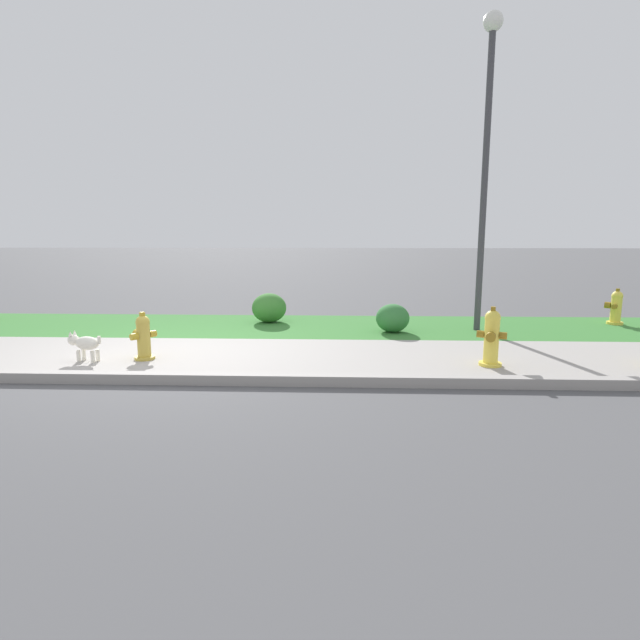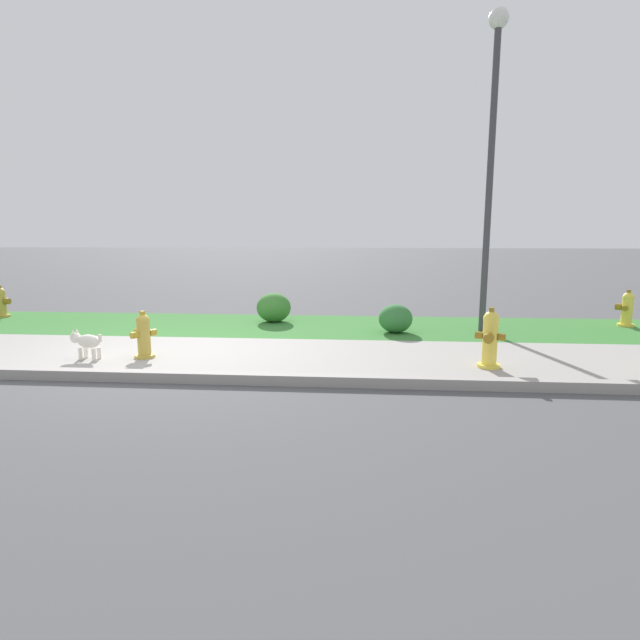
# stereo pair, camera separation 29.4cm
# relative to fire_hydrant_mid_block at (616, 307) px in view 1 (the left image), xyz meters

# --- Properties ---
(ground_plane) EXTENTS (120.00, 120.00, 0.00)m
(ground_plane) POSITION_rel_fire_hydrant_mid_block_xyz_m (-7.61, -2.83, -0.32)
(ground_plane) COLOR #515154
(sidewalk_pavement) EXTENTS (18.00, 2.35, 0.01)m
(sidewalk_pavement) POSITION_rel_fire_hydrant_mid_block_xyz_m (-7.61, -2.83, -0.32)
(sidewalk_pavement) COLOR #9E9993
(sidewalk_pavement) RESTS_ON ground
(grass_verge) EXTENTS (18.00, 2.45, 0.01)m
(grass_verge) POSITION_rel_fire_hydrant_mid_block_xyz_m (-7.61, -0.43, -0.32)
(grass_verge) COLOR #387A33
(grass_verge) RESTS_ON ground
(street_curb) EXTENTS (18.00, 0.16, 0.12)m
(street_curb) POSITION_rel_fire_hydrant_mid_block_xyz_m (-7.61, -4.09, -0.26)
(street_curb) COLOR #9E9993
(street_curb) RESTS_ON ground
(fire_hydrant_mid_block) EXTENTS (0.34, 0.34, 0.68)m
(fire_hydrant_mid_block) POSITION_rel_fire_hydrant_mid_block_xyz_m (0.00, 0.00, 0.00)
(fire_hydrant_mid_block) COLOR yellow
(fire_hydrant_mid_block) RESTS_ON ground
(fire_hydrant_across_street) EXTENTS (0.33, 0.33, 0.65)m
(fire_hydrant_across_street) POSITION_rel_fire_hydrant_mid_block_xyz_m (-7.78, -3.03, -0.01)
(fire_hydrant_across_street) COLOR gold
(fire_hydrant_across_street) RESTS_ON ground
(fire_hydrant_far_end) EXTENTS (0.37, 0.34, 0.77)m
(fire_hydrant_far_end) POSITION_rel_fire_hydrant_mid_block_xyz_m (-3.24, -3.18, 0.05)
(fire_hydrant_far_end) COLOR yellow
(fire_hydrant_far_end) RESTS_ON ground
(small_white_dog) EXTENTS (0.49, 0.24, 0.41)m
(small_white_dog) POSITION_rel_fire_hydrant_mid_block_xyz_m (-8.52, -3.17, -0.08)
(small_white_dog) COLOR silver
(small_white_dog) RESTS_ON ground
(street_lamp) EXTENTS (0.32, 0.32, 5.19)m
(street_lamp) POSITION_rel_fire_hydrant_mid_block_xyz_m (-2.74, -0.69, 3.05)
(street_lamp) COLOR #3D3D42
(street_lamp) RESTS_ON ground
(shrub_bush_near_lamp) EXTENTS (0.66, 0.66, 0.56)m
(shrub_bush_near_lamp) POSITION_rel_fire_hydrant_mid_block_xyz_m (-6.52, -0.04, -0.04)
(shrub_bush_near_lamp) COLOR #3D7F33
(shrub_bush_near_lamp) RESTS_ON ground
(shrub_bush_far_verge) EXTENTS (0.57, 0.57, 0.49)m
(shrub_bush_far_verge) POSITION_rel_fire_hydrant_mid_block_xyz_m (-4.25, -0.94, -0.08)
(shrub_bush_far_verge) COLOR #337538
(shrub_bush_far_verge) RESTS_ON ground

